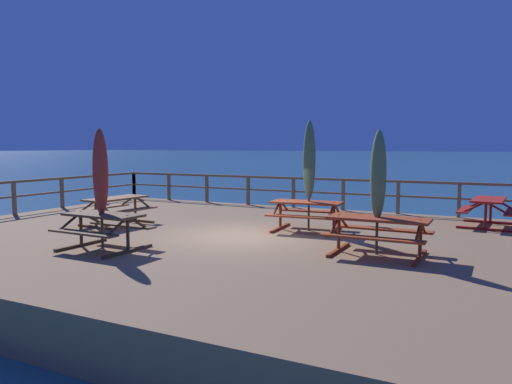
% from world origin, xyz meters
% --- Properties ---
extents(ground_plane, '(600.00, 600.00, 0.00)m').
position_xyz_m(ground_plane, '(0.00, 0.00, 0.00)').
color(ground_plane, '#2D5B6B').
extents(wooden_deck, '(16.77, 11.71, 0.87)m').
position_xyz_m(wooden_deck, '(0.00, 0.00, 0.43)').
color(wooden_deck, '#846647').
rests_on(wooden_deck, ground).
extents(railing_waterside_far, '(16.57, 0.10, 1.09)m').
position_xyz_m(railing_waterside_far, '(-0.00, 5.71, 1.62)').
color(railing_waterside_far, brown).
rests_on(railing_waterside_far, wooden_deck).
extents(railing_side_left, '(0.10, 11.51, 1.09)m').
position_xyz_m(railing_side_left, '(-8.23, 0.00, 1.62)').
color(railing_side_left, brown).
rests_on(railing_side_left, wooden_deck).
extents(picnic_table_mid_right, '(1.77, 1.46, 0.78)m').
position_xyz_m(picnic_table_mid_right, '(-1.84, -2.68, 1.42)').
color(picnic_table_mid_right, brown).
rests_on(picnic_table_mid_right, wooden_deck).
extents(picnic_table_front_left, '(1.53, 1.90, 0.78)m').
position_xyz_m(picnic_table_front_left, '(-3.88, -0.07, 1.42)').
color(picnic_table_front_left, brown).
rests_on(picnic_table_front_left, wooden_deck).
extents(picnic_table_mid_centre, '(2.00, 1.42, 0.78)m').
position_xyz_m(picnic_table_mid_centre, '(3.49, -0.63, 1.43)').
color(picnic_table_mid_centre, '#993819').
rests_on(picnic_table_mid_centre, wooden_deck).
extents(picnic_table_front_right, '(1.90, 1.53, 0.78)m').
position_xyz_m(picnic_table_front_right, '(1.21, 1.38, 1.42)').
color(picnic_table_front_right, '#993819').
rests_on(picnic_table_front_right, wooden_deck).
extents(picnic_table_back_right, '(1.53, 1.81, 0.78)m').
position_xyz_m(picnic_table_back_right, '(5.41, 4.19, 1.42)').
color(picnic_table_back_right, maroon).
rests_on(picnic_table_back_right, wooden_deck).
extents(patio_umbrella_tall_back_left, '(0.32, 0.32, 2.56)m').
position_xyz_m(patio_umbrella_tall_back_left, '(-1.90, -2.65, 2.49)').
color(patio_umbrella_tall_back_left, '#4C3828').
rests_on(patio_umbrella_tall_back_left, wooden_deck).
extents(patio_umbrella_short_front, '(0.32, 0.32, 2.51)m').
position_xyz_m(patio_umbrella_short_front, '(3.45, -0.56, 2.46)').
color(patio_umbrella_short_front, '#4C3828').
rests_on(patio_umbrella_short_front, wooden_deck).
extents(patio_umbrella_short_back, '(0.32, 0.32, 2.84)m').
position_xyz_m(patio_umbrella_short_back, '(1.25, 1.44, 2.67)').
color(patio_umbrella_short_back, '#4C3828').
rests_on(patio_umbrella_short_back, wooden_deck).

